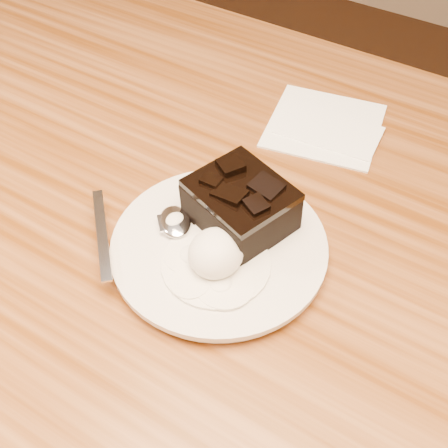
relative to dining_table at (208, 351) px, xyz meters
The scene contains 10 objects.
floor 0.38m from the dining_table, ahead, with size 4.00×4.00×0.00m, color #3F2110.
dining_table is the anchor object (origin of this frame).
plate 0.40m from the dining_table, 43.72° to the right, with size 0.23×0.23×0.02m, color silver.
brownie 0.42m from the dining_table, 19.58° to the right, with size 0.10×0.09×0.05m, color black.
ice_cream_scoop 0.43m from the dining_table, 48.55° to the right, with size 0.06×0.06×0.05m, color white.
melt_puddle 0.41m from the dining_table, 48.55° to the right, with size 0.11×0.11×0.00m, color white.
spoon 0.41m from the dining_table, 79.56° to the right, with size 0.04×0.19×0.01m, color silver, non-canonical shape.
napkin 0.43m from the dining_table, 70.75° to the left, with size 0.14×0.14×0.01m, color white.
crumb_a 0.42m from the dining_table, 51.34° to the right, with size 0.01×0.01×0.00m, color black.
crumb_b 0.40m from the dining_table, 58.45° to the right, with size 0.01×0.01×0.00m, color black.
Camera 1 is at (0.27, -0.38, 1.23)m, focal length 44.86 mm.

